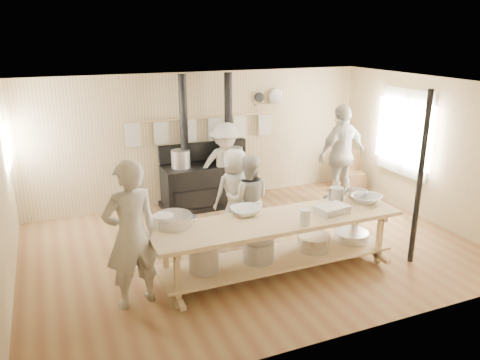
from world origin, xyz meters
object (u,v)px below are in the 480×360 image
object	(u,v)px
cook_center	(235,193)
cook_by_window	(225,167)
cook_far_left	(131,235)
stove	(208,180)
chair	(353,180)
cook_left	(248,200)
roasting_pan	(332,209)
cook_right	(342,154)
prep_table	(277,240)

from	to	relation	value
cook_center	cook_by_window	xyz separation A→B (m)	(0.28, 1.19, 0.10)
cook_far_left	cook_by_window	bearing A→B (deg)	-142.64
cook_by_window	stove	bearing A→B (deg)	138.13
cook_by_window	chair	bearing A→B (deg)	5.19
cook_far_left	cook_left	distance (m)	2.36
cook_by_window	roasting_pan	bearing A→B (deg)	-70.54
cook_right	cook_by_window	size ratio (longest dim) A/B	1.17
roasting_pan	cook_right	bearing A→B (deg)	53.02
cook_by_window	roasting_pan	size ratio (longest dim) A/B	3.73
cook_left	cook_center	distance (m)	0.40
cook_by_window	cook_right	bearing A→B (deg)	-5.43
cook_far_left	cook_center	xyz separation A→B (m)	(2.01, 1.52, -0.21)
cook_far_left	prep_table	bearing A→B (deg)	167.34
prep_table	chair	bearing A→B (deg)	39.17
cook_far_left	cook_left	xyz separation A→B (m)	(2.07, 1.12, -0.21)
roasting_pan	cook_center	bearing A→B (deg)	117.81
cook_far_left	cook_by_window	world-z (taller)	cook_far_left
cook_center	cook_right	distance (m)	2.65
cook_right	roasting_pan	world-z (taller)	cook_right
stove	roasting_pan	world-z (taller)	stove
stove	prep_table	distance (m)	3.02
stove	cook_far_left	distance (m)	3.66
stove	cook_by_window	world-z (taller)	stove
stove	cook_by_window	bearing A→B (deg)	-49.77
cook_right	roasting_pan	bearing A→B (deg)	42.40
prep_table	cook_left	size ratio (longest dim) A/B	2.41
stove	cook_by_window	distance (m)	0.52
cook_left	cook_by_window	world-z (taller)	cook_by_window
cook_right	cook_center	bearing A→B (deg)	3.76
cook_left	cook_by_window	distance (m)	1.61
cook_by_window	prep_table	bearing A→B (deg)	-87.54
cook_center	cook_by_window	world-z (taller)	cook_by_window
stove	cook_left	size ratio (longest dim) A/B	1.74
cook_by_window	roasting_pan	world-z (taller)	cook_by_window
cook_far_left	cook_left	size ratio (longest dim) A/B	1.28
prep_table	cook_center	distance (m)	1.54
cook_right	roasting_pan	xyz separation A→B (m)	(-1.70, -2.26, -0.10)
prep_table	roasting_pan	size ratio (longest dim) A/B	7.85
cook_right	cook_by_window	distance (m)	2.34
cook_by_window	chair	world-z (taller)	cook_by_window
cook_center	cook_by_window	bearing A→B (deg)	-105.76
stove	chair	bearing A→B (deg)	-7.94
chair	cook_right	bearing A→B (deg)	-133.99
prep_table	cook_left	xyz separation A→B (m)	(0.04, 1.12, 0.23)
cook_center	roasting_pan	world-z (taller)	cook_center
prep_table	chair	size ratio (longest dim) A/B	4.02
cook_right	chair	world-z (taller)	cook_right
prep_table	cook_by_window	bearing A→B (deg)	84.56
roasting_pan	chair	bearing A→B (deg)	48.83
cook_right	cook_left	bearing A→B (deg)	12.27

